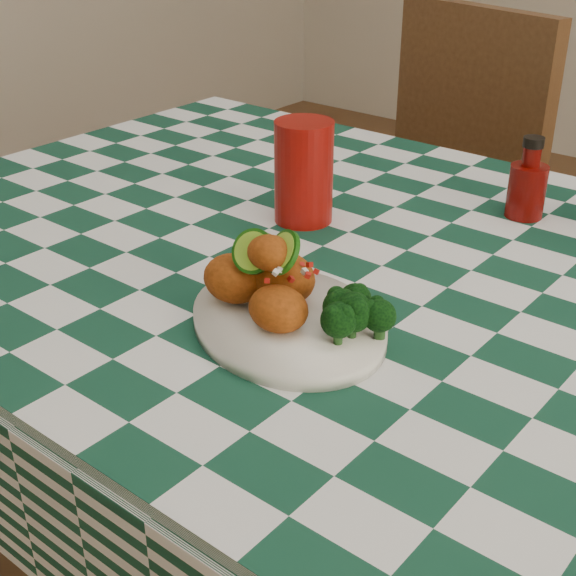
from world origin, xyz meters
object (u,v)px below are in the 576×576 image
Objects in this scene: ketchup_bottle at (529,178)px; wooden_chair_left at (399,230)px; plate at (288,322)px; dining_table at (369,485)px; red_tumbler at (304,172)px; fried_chicken_pile at (275,274)px.

wooden_chair_left is at bearing 139.04° from ketchup_bottle.
wooden_chair_left is (-0.39, 0.90, -0.30)m from plate.
plate is (0.01, -0.21, 0.40)m from dining_table.
wooden_chair_left reaches higher than red_tumbler.
red_tumbler is at bearing 122.31° from fried_chicken_pile.
fried_chicken_pile is at bearing -99.73° from ketchup_bottle.
red_tumbler is 0.75m from wooden_chair_left.
plate is 0.06m from fried_chicken_pile.
ketchup_bottle is (0.07, 0.50, 0.06)m from plate.
dining_table is 10.58× the size of red_tumbler.
wooden_chair_left is (-0.37, 0.90, -0.35)m from fried_chicken_pile.
ketchup_bottle is 0.13× the size of wooden_chair_left.
dining_table is at bearing 86.64° from fried_chicken_pile.
red_tumbler is (-0.19, 0.27, 0.07)m from plate.
wooden_chair_left is at bearing 119.17° from dining_table.
dining_table is 0.46m from plate.
plate is 1.81× the size of fried_chicken_pile.
wooden_chair_left is at bearing 112.38° from fried_chicken_pile.
wooden_chair_left reaches higher than plate.
dining_table is 0.51m from red_tumbler.
wooden_chair_left is at bearing 107.54° from red_tumbler.
red_tumbler is at bearing 162.38° from dining_table.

